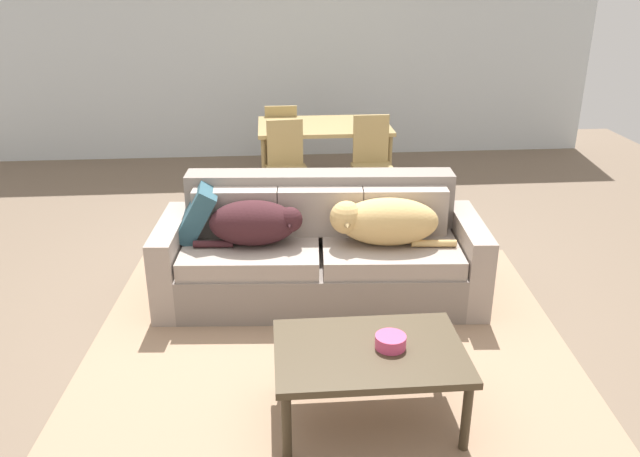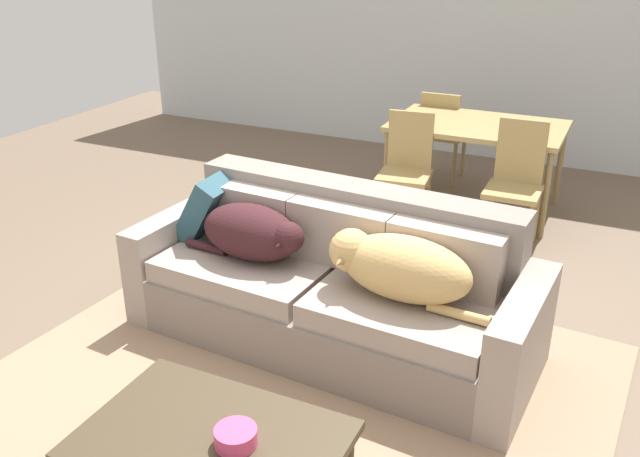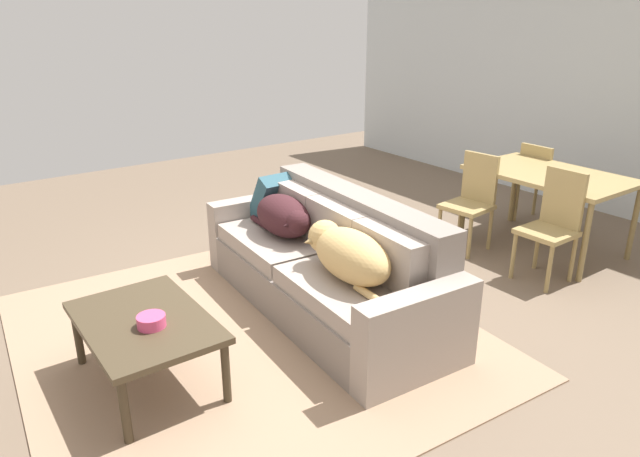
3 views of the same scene
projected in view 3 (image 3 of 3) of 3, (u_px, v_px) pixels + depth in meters
The scene contains 13 objects.
ground_plane at pixel (307, 300), 4.59m from camera, with size 10.00×10.00×0.00m, color #715D4B.
back_partition at pixel (607, 89), 6.31m from camera, with size 8.00×0.12×2.70m, color silver.
area_rug at pixel (247, 334), 4.10m from camera, with size 3.12×2.93×0.01m, color #A18064.
couch at pixel (328, 267), 4.37m from camera, with size 2.40×1.03×0.88m.
dog_on_left_cushion at pixel (284, 216), 4.58m from camera, with size 0.78×0.40×0.32m.
dog_on_right_cushion at pixel (348, 253), 3.85m from camera, with size 0.89×0.40×0.34m.
throw_pillow_by_left_arm at pixel (277, 196), 5.00m from camera, with size 0.14×0.41×0.41m, color #2D5461.
coffee_table at pixel (145, 326), 3.44m from camera, with size 1.01×0.69×0.45m.
bowl_on_coffee_table at pixel (151, 321), 3.33m from camera, with size 0.17×0.17×0.07m, color #EA4C7F.
dining_table at pixel (550, 180), 5.39m from camera, with size 1.40×0.89×0.75m.
dining_chair_near_left at pixel (472, 198), 5.46m from camera, with size 0.44×0.44×0.91m.
dining_chair_near_right at pixel (553, 222), 4.81m from camera, with size 0.41×0.41×0.94m.
dining_chair_far_left at pixel (539, 179), 6.09m from camera, with size 0.40×0.40×0.86m.
Camera 3 is at (3.37, -2.32, 2.16)m, focal length 32.46 mm.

